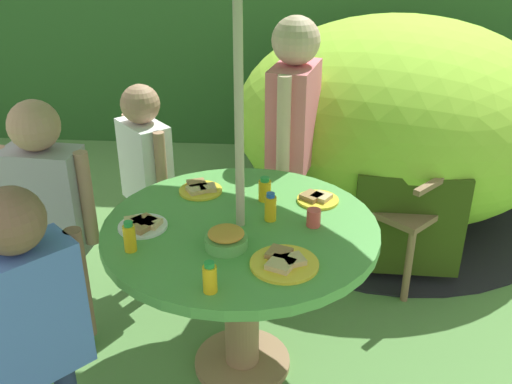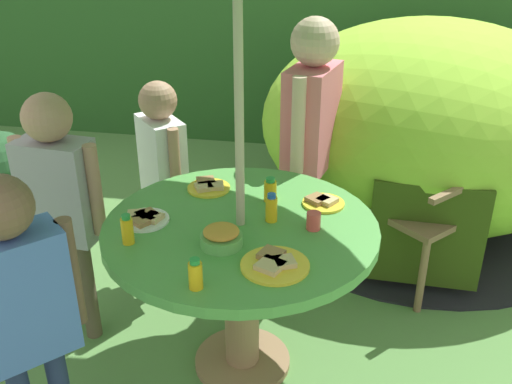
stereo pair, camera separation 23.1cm
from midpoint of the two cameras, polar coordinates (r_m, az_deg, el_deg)
ground_plane at (r=2.84m, az=1.10°, el=-16.64°), size 10.00×10.00×0.02m
hedge_backdrop at (r=5.24m, az=7.07°, el=16.67°), size 9.00×0.70×2.12m
garden_table at (r=2.47m, az=1.22°, el=-6.27°), size 1.14×1.14×0.75m
wooden_chair at (r=3.35m, az=18.61°, el=0.06°), size 0.71×0.71×0.91m
dome_tent at (r=3.95m, az=17.97°, el=6.24°), size 2.23×2.23×1.32m
potted_plant at (r=4.01m, az=-22.26°, el=1.64°), size 0.48×0.48×0.66m
child_in_pink_shirt at (r=3.08m, az=7.65°, el=7.11°), size 0.29×0.47×1.45m
child_in_white_shirt at (r=3.06m, az=-7.07°, el=3.22°), size 0.32×0.33×1.15m
child_in_grey_shirt at (r=2.67m, az=-16.48°, el=0.04°), size 0.42×0.21×1.24m
child_in_blue_shirt at (r=2.04m, az=-19.21°, el=-9.85°), size 0.34×0.35×1.21m
snack_bowl at (r=2.22m, az=-0.45°, el=-4.51°), size 0.16×0.16×0.08m
plate_near_left at (r=2.67m, az=-2.23°, el=0.49°), size 0.20×0.20×0.03m
plate_back_edge at (r=2.56m, az=9.16°, el=-1.03°), size 0.19×0.19×0.03m
plate_far_left at (r=2.12m, az=5.01°, el=-7.13°), size 0.25×0.25×0.03m
plate_near_right at (r=2.42m, az=-8.22°, el=-2.66°), size 0.20×0.20×0.03m
juice_bottle_far_right at (r=1.98m, az=-2.63°, el=-8.22°), size 0.05×0.05×0.12m
juice_bottle_center_front at (r=2.26m, az=-9.69°, el=-3.78°), size 0.05×0.05×0.12m
juice_bottle_center_back at (r=2.39m, az=4.31°, el=-1.68°), size 0.05×0.05×0.12m
juice_bottle_mid_left at (r=2.55m, az=4.01°, el=0.11°), size 0.06×0.06×0.11m
cup_near at (r=2.36m, az=8.49°, el=-2.90°), size 0.06×0.06×0.07m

